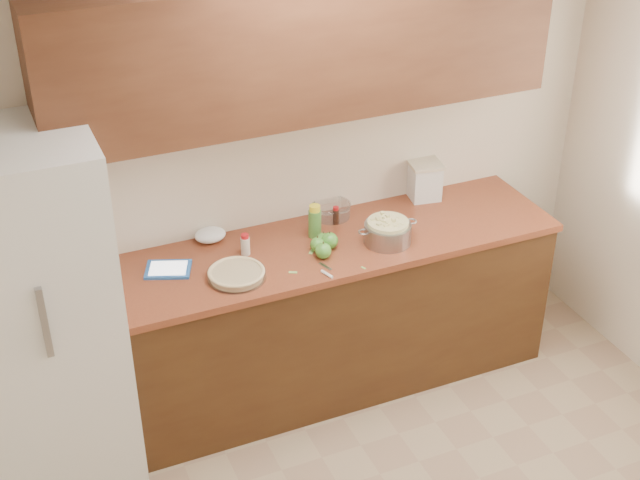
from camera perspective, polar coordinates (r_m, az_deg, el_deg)
name	(u,v)px	position (r m, az deg, el deg)	size (l,w,h in m)	color
room_shell	(473,345)	(3.40, 9.78, -6.61)	(3.60, 3.60, 3.60)	tan
counter_run	(318,316)	(4.94, -0.14, -4.89)	(2.64, 0.68, 0.92)	#472B13
upper_cabinets	(305,47)	(4.38, -0.99, 12.27)	(2.60, 0.34, 0.70)	#572F1A
fridge	(39,315)	(4.40, -17.53, -4.60)	(0.70, 0.70, 1.80)	silver
pie	(236,274)	(4.42, -5.37, -2.19)	(0.29, 0.29, 0.05)	silver
colander	(388,232)	(4.70, 4.35, 0.52)	(0.34, 0.25, 0.13)	gray
flour_canister	(424,180)	(5.14, 6.69, 3.85)	(0.21, 0.21, 0.22)	silver
tablet	(168,269)	(4.54, -9.69, -1.86)	(0.27, 0.24, 0.02)	#245DB0
paring_knife	(327,273)	(4.45, 0.43, -2.11)	(0.07, 0.16, 0.02)	gray
lemon_bottle	(315,222)	(4.72, -0.34, 1.18)	(0.07, 0.07, 0.19)	#4C8C38
cinnamon_shaker	(245,245)	(4.60, -4.81, -0.30)	(0.05, 0.05, 0.12)	beige
vanilla_bottle	(336,216)	(4.86, 1.02, 1.57)	(0.04, 0.04, 0.10)	black
mixing_bowl	(332,209)	(4.94, 0.75, 1.97)	(0.22, 0.22, 0.08)	silver
paper_towel	(210,235)	(4.75, -7.04, 0.33)	(0.17, 0.14, 0.07)	white
apple_left	(318,244)	(4.62, -0.16, -0.28)	(0.08, 0.08, 0.09)	#458E2D
apple_center	(323,239)	(4.67, 0.21, 0.04)	(0.07, 0.07, 0.08)	#458E2D
apple_front	(323,251)	(4.56, 0.21, -0.69)	(0.09, 0.09, 0.10)	#458E2D
apple_extra	(330,241)	(4.64, 0.63, -0.04)	(0.09, 0.09, 0.10)	#458E2D
peel_a	(312,252)	(4.63, -0.55, -0.75)	(0.05, 0.02, 0.00)	#8EC15D
peel_b	(293,272)	(4.46, -1.74, -2.08)	(0.04, 0.02, 0.00)	#8EC15D
peel_c	(324,250)	(4.64, 0.28, -0.66)	(0.05, 0.02, 0.00)	#8EC15D
peel_d	(363,268)	(4.50, 2.80, -1.79)	(0.03, 0.01, 0.00)	#8EC15D
peel_e	(325,255)	(4.60, 0.34, -0.98)	(0.03, 0.01, 0.00)	#8EC15D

